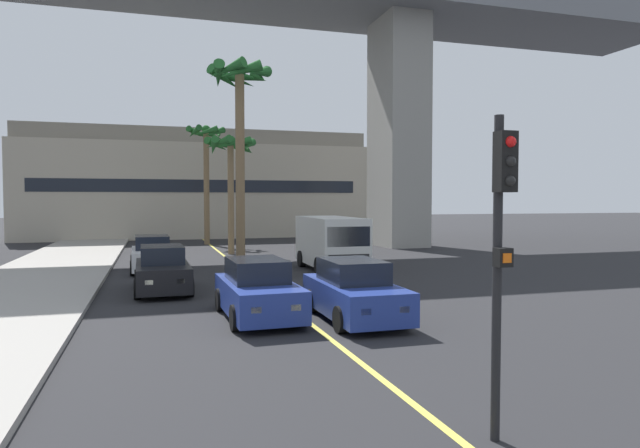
{
  "coord_description": "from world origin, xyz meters",
  "views": [
    {
      "loc": [
        -3.78,
        1.43,
        3.12
      ],
      "look_at": [
        0.0,
        14.0,
        2.56
      ],
      "focal_mm": 31.23,
      "sensor_mm": 36.0,
      "label": 1
    }
  ],
  "objects_px": {
    "car_queue_third": "(258,291)",
    "palm_tree_near_median": "(240,103)",
    "car_queue_front": "(162,271)",
    "traffic_light_median_near": "(501,232)",
    "car_queue_second": "(354,292)",
    "car_queue_fourth": "(152,255)",
    "delivery_van": "(331,241)",
    "palm_tree_mid_median": "(230,156)",
    "palm_tree_far_median": "(207,151)"
  },
  "relations": [
    {
      "from": "delivery_van",
      "to": "palm_tree_near_median",
      "type": "bearing_deg",
      "value": -163.87
    },
    {
      "from": "car_queue_second",
      "to": "palm_tree_mid_median",
      "type": "xyz_separation_m",
      "value": [
        -0.7,
        18.6,
        4.9
      ]
    },
    {
      "from": "car_queue_second",
      "to": "delivery_van",
      "type": "distance_m",
      "value": 10.23
    },
    {
      "from": "car_queue_front",
      "to": "traffic_light_median_near",
      "type": "distance_m",
      "value": 14.19
    },
    {
      "from": "delivery_van",
      "to": "car_queue_fourth",
      "type": "bearing_deg",
      "value": 165.83
    },
    {
      "from": "car_queue_front",
      "to": "delivery_van",
      "type": "distance_m",
      "value": 8.24
    },
    {
      "from": "car_queue_fourth",
      "to": "palm_tree_near_median",
      "type": "xyz_separation_m",
      "value": [
        3.4,
        -3.13,
        6.24
      ]
    },
    {
      "from": "palm_tree_near_median",
      "to": "palm_tree_far_median",
      "type": "relative_size",
      "value": 1.03
    },
    {
      "from": "palm_tree_mid_median",
      "to": "palm_tree_far_median",
      "type": "relative_size",
      "value": 0.82
    },
    {
      "from": "car_queue_front",
      "to": "car_queue_third",
      "type": "bearing_deg",
      "value": -65.41
    },
    {
      "from": "car_queue_fourth",
      "to": "car_queue_third",
      "type": "bearing_deg",
      "value": -76.21
    },
    {
      "from": "car_queue_third",
      "to": "palm_tree_near_median",
      "type": "height_order",
      "value": "palm_tree_near_median"
    },
    {
      "from": "car_queue_third",
      "to": "car_queue_fourth",
      "type": "bearing_deg",
      "value": 103.79
    },
    {
      "from": "car_queue_fourth",
      "to": "traffic_light_median_near",
      "type": "height_order",
      "value": "traffic_light_median_near"
    },
    {
      "from": "car_queue_fourth",
      "to": "delivery_van",
      "type": "height_order",
      "value": "delivery_van"
    },
    {
      "from": "car_queue_third",
      "to": "palm_tree_far_median",
      "type": "relative_size",
      "value": 0.5
    },
    {
      "from": "car_queue_second",
      "to": "car_queue_fourth",
      "type": "height_order",
      "value": "same"
    },
    {
      "from": "delivery_van",
      "to": "traffic_light_median_near",
      "type": "bearing_deg",
      "value": -100.82
    },
    {
      "from": "car_queue_third",
      "to": "car_queue_second",
      "type": "bearing_deg",
      "value": -20.97
    },
    {
      "from": "palm_tree_near_median",
      "to": "car_queue_front",
      "type": "bearing_deg",
      "value": -139.04
    },
    {
      "from": "car_queue_second",
      "to": "car_queue_fourth",
      "type": "relative_size",
      "value": 0.99
    },
    {
      "from": "car_queue_second",
      "to": "palm_tree_mid_median",
      "type": "distance_m",
      "value": 19.25
    },
    {
      "from": "car_queue_second",
      "to": "traffic_light_median_near",
      "type": "relative_size",
      "value": 0.98
    },
    {
      "from": "car_queue_second",
      "to": "traffic_light_median_near",
      "type": "xyz_separation_m",
      "value": [
        -0.78,
        -7.47,
        1.99
      ]
    },
    {
      "from": "traffic_light_median_near",
      "to": "delivery_van",
      "type": "bearing_deg",
      "value": 79.18
    },
    {
      "from": "car_queue_third",
      "to": "traffic_light_median_near",
      "type": "height_order",
      "value": "traffic_light_median_near"
    },
    {
      "from": "palm_tree_mid_median",
      "to": "palm_tree_far_median",
      "type": "distance_m",
      "value": 7.59
    },
    {
      "from": "car_queue_second",
      "to": "palm_tree_near_median",
      "type": "bearing_deg",
      "value": 100.8
    },
    {
      "from": "delivery_van",
      "to": "palm_tree_mid_median",
      "type": "bearing_deg",
      "value": 110.43
    },
    {
      "from": "car_queue_second",
      "to": "car_queue_third",
      "type": "height_order",
      "value": "same"
    },
    {
      "from": "car_queue_third",
      "to": "palm_tree_near_median",
      "type": "relative_size",
      "value": 0.48
    },
    {
      "from": "palm_tree_near_median",
      "to": "palm_tree_far_median",
      "type": "height_order",
      "value": "palm_tree_near_median"
    },
    {
      "from": "car_queue_front",
      "to": "palm_tree_far_median",
      "type": "relative_size",
      "value": 0.5
    },
    {
      "from": "traffic_light_median_near",
      "to": "palm_tree_near_median",
      "type": "xyz_separation_m",
      "value": [
        -0.87,
        16.15,
        4.24
      ]
    },
    {
      "from": "palm_tree_far_median",
      "to": "car_queue_fourth",
      "type": "bearing_deg",
      "value": -104.48
    },
    {
      "from": "car_queue_front",
      "to": "car_queue_third",
      "type": "xyz_separation_m",
      "value": [
        2.34,
        -5.11,
        0.0
      ]
    },
    {
      "from": "car_queue_front",
      "to": "palm_tree_near_median",
      "type": "bearing_deg",
      "value": 40.96
    },
    {
      "from": "traffic_light_median_near",
      "to": "palm_tree_near_median",
      "type": "distance_m",
      "value": 16.72
    },
    {
      "from": "car_queue_second",
      "to": "car_queue_third",
      "type": "distance_m",
      "value": 2.55
    },
    {
      "from": "car_queue_second",
      "to": "palm_tree_mid_median",
      "type": "height_order",
      "value": "palm_tree_mid_median"
    },
    {
      "from": "car_queue_front",
      "to": "delivery_van",
      "type": "relative_size",
      "value": 0.78
    },
    {
      "from": "car_queue_fourth",
      "to": "palm_tree_near_median",
      "type": "relative_size",
      "value": 0.48
    },
    {
      "from": "car_queue_fourth",
      "to": "traffic_light_median_near",
      "type": "bearing_deg",
      "value": -77.51
    },
    {
      "from": "car_queue_fourth",
      "to": "car_queue_front",
      "type": "bearing_deg",
      "value": -86.67
    },
    {
      "from": "car_queue_front",
      "to": "car_queue_fourth",
      "type": "xyz_separation_m",
      "value": [
        -0.34,
        5.79,
        0.0
      ]
    },
    {
      "from": "delivery_van",
      "to": "traffic_light_median_near",
      "type": "distance_m",
      "value": 17.73
    },
    {
      "from": "car_queue_second",
      "to": "car_queue_front",
      "type": "bearing_deg",
      "value": 128.07
    },
    {
      "from": "palm_tree_mid_median",
      "to": "palm_tree_far_median",
      "type": "height_order",
      "value": "palm_tree_far_median"
    },
    {
      "from": "palm_tree_near_median",
      "to": "car_queue_second",
      "type": "bearing_deg",
      "value": -79.2
    },
    {
      "from": "car_queue_second",
      "to": "palm_tree_far_median",
      "type": "relative_size",
      "value": 0.49
    }
  ]
}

